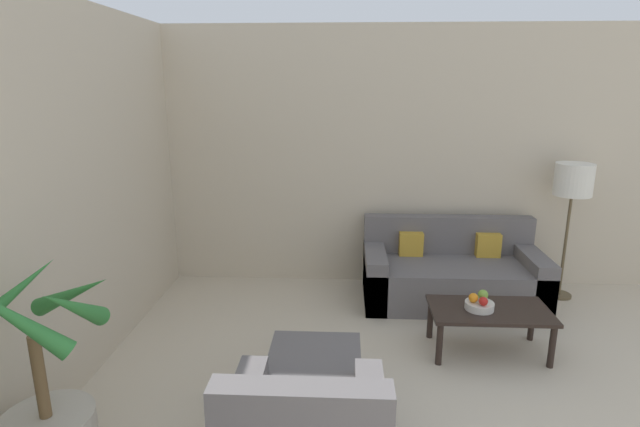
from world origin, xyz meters
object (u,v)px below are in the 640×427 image
(orange_fruit, at_px, (473,298))
(apple_green, at_px, (483,295))
(coffee_table, at_px, (489,315))
(fruit_bowl, at_px, (479,306))
(apple_red, at_px, (483,301))
(ottoman, at_px, (315,375))
(potted_palm, at_px, (48,425))
(sofa_loveseat, at_px, (451,275))
(floor_lamp, at_px, (573,185))

(orange_fruit, bearing_deg, apple_green, 32.38)
(coffee_table, distance_m, fruit_bowl, 0.12)
(apple_red, distance_m, orange_fruit, 0.09)
(coffee_table, xyz_separation_m, ottoman, (-1.36, -0.71, -0.14))
(potted_palm, height_order, apple_green, potted_palm)
(sofa_loveseat, relative_size, apple_green, 21.13)
(potted_palm, distance_m, coffee_table, 3.12)
(fruit_bowl, distance_m, orange_fruit, 0.09)
(coffee_table, bearing_deg, apple_green, 138.99)
(apple_red, bearing_deg, coffee_table, 41.75)
(sofa_loveseat, distance_m, fruit_bowl, 1.02)
(apple_green, bearing_deg, potted_palm, -148.04)
(potted_palm, xyz_separation_m, floor_lamp, (3.72, 2.74, 0.74))
(ottoman, bearing_deg, sofa_loveseat, 53.65)
(potted_palm, bearing_deg, orange_fruit, 31.94)
(coffee_table, height_order, ottoman, coffee_table)
(coffee_table, bearing_deg, potted_palm, -149.24)
(potted_palm, relative_size, fruit_bowl, 5.93)
(sofa_loveseat, xyz_separation_m, floor_lamp, (1.14, 0.14, 0.89))
(coffee_table, height_order, apple_green, apple_green)
(apple_green, bearing_deg, sofa_loveseat, 92.73)
(apple_red, xyz_separation_m, apple_green, (0.03, 0.11, 0.01))
(floor_lamp, distance_m, fruit_bowl, 1.79)
(sofa_loveseat, bearing_deg, potted_palm, -134.82)
(coffee_table, relative_size, ottoman, 1.53)
(sofa_loveseat, xyz_separation_m, fruit_bowl, (0.01, -1.01, 0.14))
(fruit_bowl, bearing_deg, sofa_loveseat, 90.47)
(orange_fruit, bearing_deg, potted_palm, -148.06)
(coffee_table, distance_m, apple_red, 0.18)
(coffee_table, xyz_separation_m, apple_red, (-0.08, -0.07, 0.15))
(coffee_table, distance_m, apple_green, 0.17)
(apple_red, height_order, orange_fruit, orange_fruit)
(potted_palm, height_order, apple_red, potted_palm)
(floor_lamp, relative_size, ottoman, 2.23)
(floor_lamp, distance_m, orange_fruit, 1.80)
(potted_palm, height_order, coffee_table, potted_palm)
(potted_palm, relative_size, sofa_loveseat, 0.78)
(sofa_loveseat, height_order, coffee_table, sofa_loveseat)
(potted_palm, height_order, floor_lamp, floor_lamp)
(sofa_loveseat, xyz_separation_m, ottoman, (-1.26, -1.71, -0.08))
(sofa_loveseat, distance_m, coffee_table, 1.01)
(sofa_loveseat, bearing_deg, coffee_table, -84.48)
(fruit_bowl, bearing_deg, coffee_table, 7.22)
(potted_palm, xyz_separation_m, apple_red, (2.60, 1.52, 0.05))
(sofa_loveseat, relative_size, coffee_table, 1.83)
(sofa_loveseat, relative_size, orange_fruit, 22.93)
(fruit_bowl, bearing_deg, orange_fruit, -178.95)
(apple_green, bearing_deg, ottoman, -149.98)
(apple_red, xyz_separation_m, orange_fruit, (-0.06, 0.06, 0.00))
(coffee_table, xyz_separation_m, apple_green, (-0.05, 0.04, 0.15))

